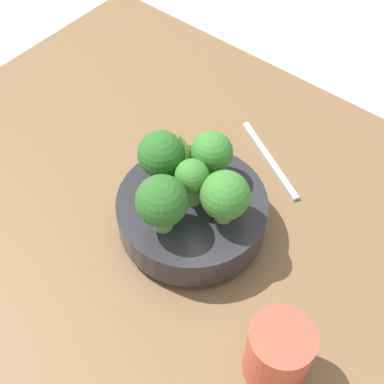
{
  "coord_description": "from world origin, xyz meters",
  "views": [
    {
      "loc": [
        -0.31,
        0.3,
        0.67
      ],
      "look_at": [
        -0.04,
        -0.03,
        0.13
      ],
      "focal_mm": 50.0,
      "sensor_mm": 36.0,
      "label": 1
    }
  ],
  "objects": [
    {
      "name": "broccoli_floret_center",
      "position": [
        -0.04,
        -0.03,
        0.15
      ],
      "size": [
        0.04,
        0.04,
        0.07
      ],
      "color": "#6BA34C",
      "rests_on": "bowl"
    },
    {
      "name": "fork",
      "position": [
        -0.05,
        -0.2,
        0.05
      ],
      "size": [
        0.16,
        0.09,
        0.01
      ],
      "color": "#B2B2B7",
      "rests_on": "table"
    },
    {
      "name": "bowl",
      "position": [
        -0.04,
        -0.03,
        0.08
      ],
      "size": [
        0.2,
        0.2,
        0.06
      ],
      "color": "#28282D",
      "rests_on": "table"
    },
    {
      "name": "broccoli_floret_back",
      "position": [
        -0.03,
        0.02,
        0.16
      ],
      "size": [
        0.07,
        0.07,
        0.09
      ],
      "color": "#6BA34C",
      "rests_on": "bowl"
    },
    {
      "name": "romanesco_piece_near",
      "position": [
        0.01,
        -0.06,
        0.15
      ],
      "size": [
        0.04,
        0.04,
        0.08
      ],
      "color": "#7AB256",
      "rests_on": "bowl"
    },
    {
      "name": "broccoli_floret_right",
      "position": [
        0.02,
        -0.03,
        0.16
      ],
      "size": [
        0.06,
        0.06,
        0.08
      ],
      "color": "#609347",
      "rests_on": "bowl"
    },
    {
      "name": "broccoli_floret_front",
      "position": [
        -0.03,
        -0.08,
        0.15
      ],
      "size": [
        0.06,
        0.06,
        0.08
      ],
      "color": "#6BA34C",
      "rests_on": "bowl"
    },
    {
      "name": "broccoli_floret_left",
      "position": [
        -0.08,
        -0.04,
        0.15
      ],
      "size": [
        0.06,
        0.06,
        0.08
      ],
      "color": "#7AB256",
      "rests_on": "bowl"
    },
    {
      "name": "ground_plane",
      "position": [
        0.0,
        0.0,
        0.0
      ],
      "size": [
        6.0,
        6.0,
        0.0
      ],
      "primitive_type": "plane",
      "color": "beige"
    },
    {
      "name": "cup",
      "position": [
        -0.24,
        0.06,
        0.09
      ],
      "size": [
        0.07,
        0.07,
        0.09
      ],
      "color": "#C64C38",
      "rests_on": "table"
    },
    {
      "name": "table",
      "position": [
        0.0,
        0.0,
        0.02
      ],
      "size": [
        0.92,
        0.81,
        0.04
      ],
      "color": "brown",
      "rests_on": "ground_plane"
    }
  ]
}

